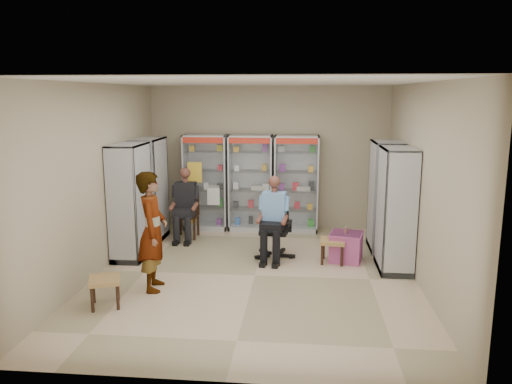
# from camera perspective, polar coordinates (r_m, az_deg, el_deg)

# --- Properties ---
(floor) EXTENTS (6.00, 6.00, 0.00)m
(floor) POSITION_cam_1_polar(r_m,az_deg,el_deg) (8.02, -0.14, -9.51)
(floor) COLOR #C8AD8B
(floor) RESTS_ON ground
(room_shell) EXTENTS (5.02, 6.02, 3.01)m
(room_shell) POSITION_cam_1_polar(r_m,az_deg,el_deg) (7.56, -0.15, 4.60)
(room_shell) COLOR tan
(room_shell) RESTS_ON ground
(cabinet_back_left) EXTENTS (0.90, 0.50, 2.00)m
(cabinet_back_left) POSITION_cam_1_polar(r_m,az_deg,el_deg) (10.56, -5.74, 1.11)
(cabinet_back_left) COLOR #A3A4AA
(cabinet_back_left) RESTS_ON floor
(cabinet_back_mid) EXTENTS (0.90, 0.50, 2.00)m
(cabinet_back_mid) POSITION_cam_1_polar(r_m,az_deg,el_deg) (10.42, -0.60, 1.03)
(cabinet_back_mid) COLOR silver
(cabinet_back_mid) RESTS_ON floor
(cabinet_back_right) EXTENTS (0.90, 0.50, 2.00)m
(cabinet_back_right) POSITION_cam_1_polar(r_m,az_deg,el_deg) (10.37, 4.63, 0.94)
(cabinet_back_right) COLOR #ABADB3
(cabinet_back_right) RESTS_ON floor
(cabinet_right_far) EXTENTS (0.90, 0.50, 2.00)m
(cabinet_right_far) POSITION_cam_1_polar(r_m,az_deg,el_deg) (9.38, 14.53, -0.47)
(cabinet_right_far) COLOR silver
(cabinet_right_far) RESTS_ON floor
(cabinet_right_near) EXTENTS (0.90, 0.50, 2.00)m
(cabinet_right_near) POSITION_cam_1_polar(r_m,az_deg,el_deg) (8.32, 15.69, -1.99)
(cabinet_right_near) COLOR #ABADB2
(cabinet_right_near) RESTS_ON floor
(cabinet_left_far) EXTENTS (0.90, 0.50, 2.00)m
(cabinet_left_far) POSITION_cam_1_polar(r_m,az_deg,el_deg) (9.90, -12.06, 0.25)
(cabinet_left_far) COLOR #B3B6BB
(cabinet_left_far) RESTS_ON floor
(cabinet_left_near) EXTENTS (0.90, 0.50, 2.00)m
(cabinet_left_near) POSITION_cam_1_polar(r_m,az_deg,el_deg) (8.88, -14.17, -1.09)
(cabinet_left_near) COLOR #AAACB2
(cabinet_left_near) RESTS_ON floor
(wooden_chair) EXTENTS (0.42, 0.42, 0.94)m
(wooden_chair) POSITION_cam_1_polar(r_m,az_deg,el_deg) (10.02, -7.88, -2.58)
(wooden_chair) COLOR black
(wooden_chair) RESTS_ON floor
(seated_customer) EXTENTS (0.44, 0.60, 1.34)m
(seated_customer) POSITION_cam_1_polar(r_m,az_deg,el_deg) (9.93, -7.98, -1.52)
(seated_customer) COLOR black
(seated_customer) RESTS_ON floor
(office_chair) EXTENTS (0.66, 0.66, 1.08)m
(office_chair) POSITION_cam_1_polar(r_m,az_deg,el_deg) (8.72, 2.12, -4.09)
(office_chair) COLOR black
(office_chair) RESTS_ON floor
(seated_shopkeeper) EXTENTS (0.53, 0.68, 1.37)m
(seated_shopkeeper) POSITION_cam_1_polar(r_m,az_deg,el_deg) (8.64, 2.11, -3.23)
(seated_shopkeeper) COLOR #68A6CE
(seated_shopkeeper) RESTS_ON floor
(pink_trunk) EXTENTS (0.61, 0.60, 0.50)m
(pink_trunk) POSITION_cam_1_polar(r_m,az_deg,el_deg) (8.75, 10.24, -6.19)
(pink_trunk) COLOR #A74372
(pink_trunk) RESTS_ON floor
(tea_glass) EXTENTS (0.07, 0.07, 0.11)m
(tea_glass) POSITION_cam_1_polar(r_m,az_deg,el_deg) (8.66, 10.20, -4.30)
(tea_glass) COLOR #501606
(tea_glass) RESTS_ON pink_trunk
(woven_stool_a) EXTENTS (0.45, 0.45, 0.41)m
(woven_stool_a) POSITION_cam_1_polar(r_m,az_deg,el_deg) (8.64, 8.74, -6.68)
(woven_stool_a) COLOR #A57F45
(woven_stool_a) RESTS_ON floor
(woven_stool_b) EXTENTS (0.52, 0.52, 0.40)m
(woven_stool_b) POSITION_cam_1_polar(r_m,az_deg,el_deg) (7.16, -16.85, -10.88)
(woven_stool_b) COLOR olive
(woven_stool_b) RESTS_ON floor
(standing_man) EXTENTS (0.51, 0.69, 1.75)m
(standing_man) POSITION_cam_1_polar(r_m,az_deg,el_deg) (7.39, -11.74, -4.41)
(standing_man) COLOR gray
(standing_man) RESTS_ON floor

